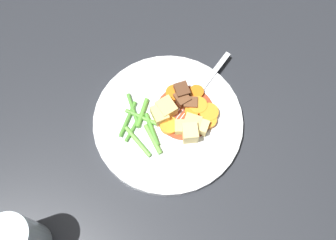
% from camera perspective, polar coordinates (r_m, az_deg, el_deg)
% --- Properties ---
extents(ground_plane, '(3.00, 3.00, 0.00)m').
position_cam_1_polar(ground_plane, '(0.72, -0.00, -0.43)').
color(ground_plane, '#26282D').
extents(dinner_plate, '(0.28, 0.28, 0.01)m').
position_cam_1_polar(dinner_plate, '(0.71, -0.00, -0.22)').
color(dinner_plate, white).
rests_on(dinner_plate, ground_plane).
extents(stew_sauce, '(0.11, 0.11, 0.00)m').
position_cam_1_polar(stew_sauce, '(0.71, 2.51, 1.13)').
color(stew_sauce, '#93381E').
rests_on(stew_sauce, dinner_plate).
extents(carrot_slice_0, '(0.04, 0.04, 0.01)m').
position_cam_1_polar(carrot_slice_0, '(0.72, 0.92, 3.92)').
color(carrot_slice_0, orange).
rests_on(carrot_slice_0, dinner_plate).
extents(carrot_slice_1, '(0.04, 0.04, 0.01)m').
position_cam_1_polar(carrot_slice_1, '(0.71, 6.06, 1.07)').
color(carrot_slice_1, orange).
rests_on(carrot_slice_1, dinner_plate).
extents(carrot_slice_2, '(0.03, 0.03, 0.01)m').
position_cam_1_polar(carrot_slice_2, '(0.70, 3.53, 1.19)').
color(carrot_slice_2, orange).
rests_on(carrot_slice_2, dinner_plate).
extents(carrot_slice_3, '(0.03, 0.03, 0.01)m').
position_cam_1_polar(carrot_slice_3, '(0.72, 4.23, 4.13)').
color(carrot_slice_3, orange).
rests_on(carrot_slice_3, dinner_plate).
extents(carrot_slice_4, '(0.04, 0.04, 0.01)m').
position_cam_1_polar(carrot_slice_4, '(0.69, 0.19, -0.84)').
color(carrot_slice_4, orange).
rests_on(carrot_slice_4, dinner_plate).
extents(carrot_slice_5, '(0.04, 0.04, 0.01)m').
position_cam_1_polar(carrot_slice_5, '(0.70, 5.96, -0.06)').
color(carrot_slice_5, orange).
rests_on(carrot_slice_5, dinner_plate).
extents(carrot_slice_6, '(0.04, 0.04, 0.01)m').
position_cam_1_polar(carrot_slice_6, '(0.71, 4.44, 2.08)').
color(carrot_slice_6, orange).
rests_on(carrot_slice_6, dinner_plate).
extents(potato_chunk_0, '(0.03, 0.03, 0.02)m').
position_cam_1_polar(potato_chunk_0, '(0.69, 4.97, -1.02)').
color(potato_chunk_0, '#E5CC7A').
rests_on(potato_chunk_0, dinner_plate).
extents(potato_chunk_1, '(0.04, 0.04, 0.03)m').
position_cam_1_polar(potato_chunk_1, '(0.70, -0.22, 1.76)').
color(potato_chunk_1, '#DBBC6B').
rests_on(potato_chunk_1, dinner_plate).
extents(potato_chunk_2, '(0.03, 0.03, 0.02)m').
position_cam_1_polar(potato_chunk_2, '(0.69, 2.05, -1.14)').
color(potato_chunk_2, '#DBBC6B').
rests_on(potato_chunk_2, dinner_plate).
extents(potato_chunk_3, '(0.03, 0.04, 0.02)m').
position_cam_1_polar(potato_chunk_3, '(0.69, -1.22, 0.81)').
color(potato_chunk_3, '#DBBC6B').
rests_on(potato_chunk_3, dinner_plate).
extents(potato_chunk_4, '(0.03, 0.03, 0.03)m').
position_cam_1_polar(potato_chunk_4, '(0.68, 3.28, -1.93)').
color(potato_chunk_4, '#E5CC7A').
rests_on(potato_chunk_4, dinner_plate).
extents(potato_chunk_5, '(0.04, 0.04, 0.02)m').
position_cam_1_polar(potato_chunk_5, '(0.69, 3.63, -0.40)').
color(potato_chunk_5, '#DBBC6B').
rests_on(potato_chunk_5, dinner_plate).
extents(meat_chunk_0, '(0.03, 0.03, 0.03)m').
position_cam_1_polar(meat_chunk_0, '(0.71, 2.05, 4.25)').
color(meat_chunk_0, '#56331E').
rests_on(meat_chunk_0, dinner_plate).
extents(meat_chunk_1, '(0.03, 0.03, 0.02)m').
position_cam_1_polar(meat_chunk_1, '(0.71, 3.34, 2.45)').
color(meat_chunk_1, brown).
rests_on(meat_chunk_1, dinner_plate).
extents(meat_chunk_2, '(0.03, 0.03, 0.02)m').
position_cam_1_polar(meat_chunk_2, '(0.71, 2.09, 3.12)').
color(meat_chunk_2, brown).
rests_on(meat_chunk_2, dinner_plate).
extents(green_bean_0, '(0.02, 0.07, 0.01)m').
position_cam_1_polar(green_bean_0, '(0.71, -5.13, 1.40)').
color(green_bean_0, '#4C8E33').
rests_on(green_bean_0, dinner_plate).
extents(green_bean_1, '(0.03, 0.06, 0.01)m').
position_cam_1_polar(green_bean_1, '(0.71, -3.82, 1.06)').
color(green_bean_1, '#599E38').
rests_on(green_bean_1, dinner_plate).
extents(green_bean_2, '(0.04, 0.06, 0.01)m').
position_cam_1_polar(green_bean_2, '(0.69, -4.49, -3.20)').
color(green_bean_2, '#66AD42').
rests_on(green_bean_2, dinner_plate).
extents(green_bean_3, '(0.05, 0.06, 0.01)m').
position_cam_1_polar(green_bean_3, '(0.70, -4.78, -0.95)').
color(green_bean_3, '#4C8E33').
rests_on(green_bean_3, dinner_plate).
extents(green_bean_4, '(0.02, 0.07, 0.01)m').
position_cam_1_polar(green_bean_4, '(0.69, -2.39, -1.39)').
color(green_bean_4, '#4C8E33').
rests_on(green_bean_4, dinner_plate).
extents(green_bean_5, '(0.06, 0.04, 0.01)m').
position_cam_1_polar(green_bean_5, '(0.70, -3.89, 0.38)').
color(green_bean_5, '#599E38').
rests_on(green_bean_5, dinner_plate).
extents(green_bean_6, '(0.04, 0.07, 0.01)m').
position_cam_1_polar(green_bean_6, '(0.70, -5.97, 0.14)').
color(green_bean_6, '#4C8E33').
rests_on(green_bean_6, dinner_plate).
extents(green_bean_7, '(0.03, 0.06, 0.01)m').
position_cam_1_polar(green_bean_7, '(0.69, -2.24, -2.84)').
color(green_bean_7, '#66AD42').
rests_on(green_bean_7, dinner_plate).
extents(fork, '(0.13, 0.14, 0.00)m').
position_cam_1_polar(fork, '(0.73, 5.07, 4.77)').
color(fork, silver).
rests_on(fork, dinner_plate).
extents(water_glass, '(0.07, 0.07, 0.12)m').
position_cam_1_polar(water_glass, '(0.65, -21.06, -16.16)').
color(water_glass, silver).
rests_on(water_glass, ground_plane).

